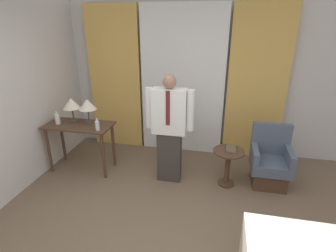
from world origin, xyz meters
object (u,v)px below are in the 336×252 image
desk (80,133)px  bottle_near_edge (57,119)px  table_lamp_left (72,104)px  side_table (228,162)px  book (231,149)px  person (169,127)px  table_lamp_right (87,105)px  bottle_by_lamp (97,125)px  armchair (270,163)px

desk → bottle_near_edge: size_ratio=5.12×
table_lamp_left → bottle_near_edge: table_lamp_left is taller
side_table → book: 0.20m
person → bottle_near_edge: bearing=-179.3°
desk → side_table: desk is taller
person → book: person is taller
person → book: (0.90, 0.06, -0.30)m
desk → table_lamp_left: (-0.14, 0.10, 0.43)m
bottle_near_edge → book: 2.70m
bottle_near_edge → desk: bearing=6.7°
side_table → book: size_ratio=2.26×
desk → table_lamp_right: size_ratio=2.70×
table_lamp_right → bottle_by_lamp: bearing=-43.4°
side_table → book: (0.03, 0.03, 0.20)m
desk → table_lamp_right: bearing=35.7°
table_lamp_right → person: (1.32, -0.11, -0.21)m
desk → table_lamp_left: bearing=144.3°
bottle_by_lamp → bottle_near_edge: bearing=171.4°
bottle_near_edge → book: bottle_near_edge is taller
bottle_near_edge → book: bearing=1.8°
armchair → book: bearing=-166.7°
desk → person: person is taller
table_lamp_left → book: 2.54m
desk → bottle_near_edge: (-0.33, -0.04, 0.23)m
book → table_lamp_left: bearing=178.8°
person → table_lamp_left: bearing=175.9°
side_table → table_lamp_left: bearing=178.2°
table_lamp_right → person: person is taller
table_lamp_left → person: size_ratio=0.24×
person → armchair: 1.59m
desk → table_lamp_right: 0.46m
table_lamp_left → armchair: 3.17m
desk → table_lamp_right: table_lamp_right is taller
person → book: bearing=4.0°
person → side_table: bearing=2.2°
bottle_by_lamp → armchair: bearing=7.5°
table_lamp_left → person: person is taller
desk → person: size_ratio=0.65×
bottle_by_lamp → book: (1.96, 0.20, -0.28)m
bottle_near_edge → bottle_by_lamp: 0.74m
book → armchair: bearing=13.3°
table_lamp_right → book: 2.28m
table_lamp_left → bottle_by_lamp: (0.53, -0.25, -0.22)m
side_table → person: bearing=-177.8°
bottle_near_edge → person: (1.79, 0.02, 0.00)m
table_lamp_right → armchair: (2.80, 0.09, -0.75)m
armchair → book: armchair is taller
person → side_table: (0.87, 0.03, -0.49)m
desk → book: bearing=1.2°
bottle_by_lamp → armchair: bottle_by_lamp is taller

